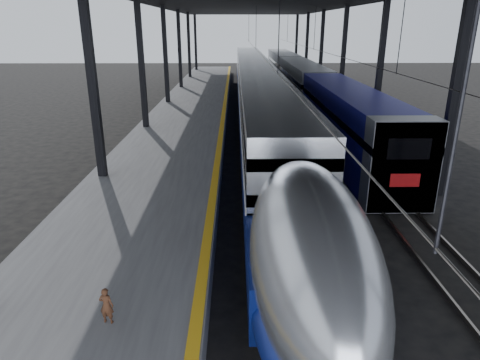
{
  "coord_description": "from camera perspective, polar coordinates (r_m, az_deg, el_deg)",
  "views": [
    {
      "loc": [
        0.21,
        -13.37,
        7.37
      ],
      "look_at": [
        0.38,
        1.51,
        2.0
      ],
      "focal_mm": 32.0,
      "sensor_mm": 36.0,
      "label": 1
    }
  ],
  "objects": [
    {
      "name": "second_train",
      "position": [
        44.2,
        8.41,
        12.65
      ],
      "size": [
        2.85,
        56.05,
        3.93
      ],
      "color": "navy",
      "rests_on": "ground"
    },
    {
      "name": "ground",
      "position": [
        15.27,
        -1.36,
        -9.03
      ],
      "size": [
        160.0,
        160.0,
        0.0
      ],
      "primitive_type": "plane",
      "color": "black",
      "rests_on": "ground"
    },
    {
      "name": "child",
      "position": [
        10.46,
        -17.38,
        -15.68
      ],
      "size": [
        0.36,
        0.26,
        0.9
      ],
      "primitive_type": "imported",
      "rotation": [
        0.0,
        0.0,
        2.98
      ],
      "color": "#492918",
      "rests_on": "platform"
    },
    {
      "name": "yellow_strip",
      "position": [
        33.98,
        -2.19,
        9.04
      ],
      "size": [
        0.3,
        80.0,
        0.01
      ],
      "primitive_type": "cube",
      "color": "gold",
      "rests_on": "platform"
    },
    {
      "name": "platform",
      "position": [
        34.27,
        -6.91,
        8.14
      ],
      "size": [
        6.0,
        80.0,
        1.0
      ],
      "primitive_type": "cube",
      "color": "#4C4C4F",
      "rests_on": "ground"
    },
    {
      "name": "tgv_train",
      "position": [
        37.01,
        2.18,
        11.52
      ],
      "size": [
        3.0,
        65.2,
        4.31
      ],
      "color": "silver",
      "rests_on": "ground"
    },
    {
      "name": "rails",
      "position": [
        34.42,
        6.59,
        7.49
      ],
      "size": [
        6.52,
        80.0,
        0.16
      ],
      "color": "slate",
      "rests_on": "ground"
    },
    {
      "name": "canopy",
      "position": [
        33.45,
        2.45,
        22.82
      ],
      "size": [
        18.0,
        75.0,
        9.47
      ],
      "color": "black",
      "rests_on": "ground"
    }
  ]
}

